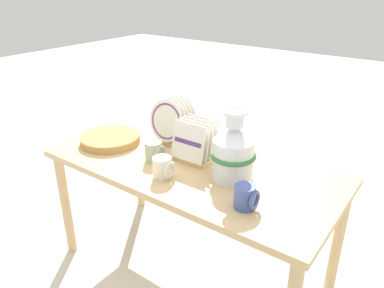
{
  "coord_description": "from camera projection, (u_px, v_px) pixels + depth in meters",
  "views": [
    {
      "loc": [
        1.03,
        -1.4,
        1.6
      ],
      "look_at": [
        0.0,
        0.0,
        0.81
      ],
      "focal_mm": 35.0,
      "sensor_mm": 36.0,
      "label": 1
    }
  ],
  "objects": [
    {
      "name": "mug_cobalt_glaze",
      "position": [
        246.0,
        197.0,
        1.55
      ],
      "size": [
        0.1,
        0.09,
        0.1
      ],
      "color": "#42569E",
      "rests_on": "display_table"
    },
    {
      "name": "dish_rack_round_plates",
      "position": [
        172.0,
        123.0,
        2.15
      ],
      "size": [
        0.24,
        0.16,
        0.26
      ],
      "color": "tan",
      "rests_on": "display_table"
    },
    {
      "name": "wicker_charger_stack",
      "position": [
        110.0,
        139.0,
        2.18
      ],
      "size": [
        0.34,
        0.34,
        0.04
      ],
      "color": "tan",
      "rests_on": "display_table"
    },
    {
      "name": "mug_cream_glaze",
      "position": [
        163.0,
        168.0,
        1.79
      ],
      "size": [
        0.1,
        0.09,
        0.1
      ],
      "color": "silver",
      "rests_on": "display_table"
    },
    {
      "name": "dish_rack_square_plates",
      "position": [
        195.0,
        145.0,
        1.95
      ],
      "size": [
        0.2,
        0.16,
        0.22
      ],
      "color": "tan",
      "rests_on": "display_table"
    },
    {
      "name": "ceramic_vase",
      "position": [
        233.0,
        151.0,
        1.75
      ],
      "size": [
        0.22,
        0.22,
        0.35
      ],
      "color": "silver",
      "rests_on": "display_table"
    },
    {
      "name": "ground_plane",
      "position": [
        192.0,
        268.0,
        2.24
      ],
      "size": [
        14.0,
        14.0,
        0.0
      ],
      "primitive_type": "plane",
      "color": "beige"
    },
    {
      "name": "display_table",
      "position": [
        192.0,
        177.0,
        1.98
      ],
      "size": [
        1.52,
        0.73,
        0.7
      ],
      "color": "tan",
      "rests_on": "ground_plane"
    },
    {
      "name": "mug_sage_glaze",
      "position": [
        154.0,
        152.0,
        1.95
      ],
      "size": [
        0.1,
        0.09,
        0.1
      ],
      "color": "#9EB28E",
      "rests_on": "display_table"
    }
  ]
}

